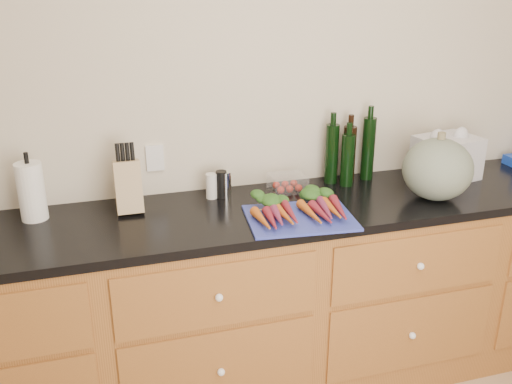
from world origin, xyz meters
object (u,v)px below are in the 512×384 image
object	(u,v)px
squash	(438,169)
tomato_box	(287,183)
carrots	(296,207)
paper_towel	(31,192)
cutting_board	(300,218)
knife_block	(128,186)

from	to	relation	value
squash	tomato_box	bearing A→B (deg)	155.40
carrots	paper_towel	xyz separation A→B (m)	(-1.07, 0.27, 0.09)
cutting_board	tomato_box	xyz separation A→B (m)	(0.06, 0.33, 0.03)
carrots	squash	bearing A→B (deg)	-0.04
paper_towel	tomato_box	xyz separation A→B (m)	(1.13, 0.01, -0.08)
carrots	tomato_box	xyz separation A→B (m)	(0.06, 0.28, 0.00)
knife_block	paper_towel	bearing A→B (deg)	177.09
paper_towel	knife_block	distance (m)	0.39
cutting_board	squash	bearing A→B (deg)	3.94
carrots	paper_towel	bearing A→B (deg)	165.75
carrots	knife_block	bearing A→B (deg)	159.64
squash	knife_block	distance (m)	1.38
tomato_box	paper_towel	bearing A→B (deg)	-179.49
cutting_board	carrots	xyz separation A→B (m)	(0.00, 0.05, 0.03)
cutting_board	carrots	distance (m)	0.06
knife_block	carrots	bearing A→B (deg)	-20.36
carrots	squash	world-z (taller)	squash
knife_block	cutting_board	bearing A→B (deg)	-23.77
squash	carrots	bearing A→B (deg)	179.96
squash	paper_towel	size ratio (longest dim) A/B	1.27
carrots	knife_block	size ratio (longest dim) A/B	1.87
knife_block	tomato_box	xyz separation A→B (m)	(0.74, 0.03, -0.07)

